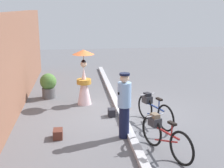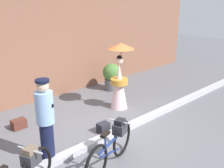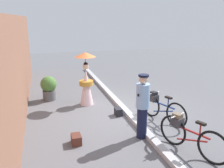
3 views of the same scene
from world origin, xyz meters
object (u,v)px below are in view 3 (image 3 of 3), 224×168
at_px(person_with_parasol, 86,80).
at_px(person_officer, 143,105).
at_px(potted_plant_by_door, 49,87).
at_px(backpack_spare, 119,112).
at_px(backpack_on_pavement, 77,139).
at_px(bicycle_near_officer, 161,107).
at_px(bicycle_far_side, 189,134).

bearing_deg(person_with_parasol, person_officer, -162.40).
xyz_separation_m(potted_plant_by_door, backpack_spare, (-2.19, -2.04, -0.37)).
bearing_deg(backpack_on_pavement, potted_plant_by_door, 7.83).
distance_m(bicycle_near_officer, potted_plant_by_door, 4.28).
bearing_deg(potted_plant_by_door, bicycle_far_side, -148.20).
distance_m(potted_plant_by_door, backpack_spare, 3.01).
height_order(bicycle_near_officer, potted_plant_by_door, potted_plant_by_door).
xyz_separation_m(backpack_on_pavement, backpack_spare, (1.38, -1.55, 0.00)).
bearing_deg(backpack_on_pavement, backpack_spare, -48.22).
bearing_deg(person_officer, potted_plant_by_door, 30.05).
relative_size(person_officer, backpack_spare, 6.08).
bearing_deg(bicycle_near_officer, backpack_on_pavement, 103.72).
bearing_deg(bicycle_near_officer, bicycle_far_side, 172.53).
relative_size(bicycle_near_officer, backpack_on_pavement, 4.92).
bearing_deg(person_with_parasol, backpack_spare, -148.92).
distance_m(backpack_on_pavement, backpack_spare, 2.08).
bearing_deg(backpack_spare, bicycle_near_officer, -124.05).
height_order(potted_plant_by_door, backpack_on_pavement, potted_plant_by_door).
relative_size(bicycle_far_side, potted_plant_by_door, 1.84).
bearing_deg(potted_plant_by_door, backpack_spare, -137.01).
relative_size(bicycle_far_side, person_with_parasol, 0.90).
bearing_deg(bicycle_near_officer, person_officer, 129.68).
bearing_deg(backpack_on_pavement, person_with_parasol, -15.99).
xyz_separation_m(person_with_parasol, backpack_spare, (-1.30, -0.78, -0.78)).
relative_size(person_officer, backpack_on_pavement, 4.99).
distance_m(bicycle_near_officer, backpack_spare, 1.36).
height_order(bicycle_near_officer, backpack_on_pavement, bicycle_near_officer).
xyz_separation_m(bicycle_far_side, backpack_on_pavement, (1.11, 2.41, -0.32)).
relative_size(bicycle_far_side, backpack_on_pavement, 4.99).
relative_size(bicycle_near_officer, person_officer, 0.99).
bearing_deg(backpack_on_pavement, bicycle_near_officer, -76.28).
bearing_deg(person_officer, backpack_on_pavement, 84.46).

